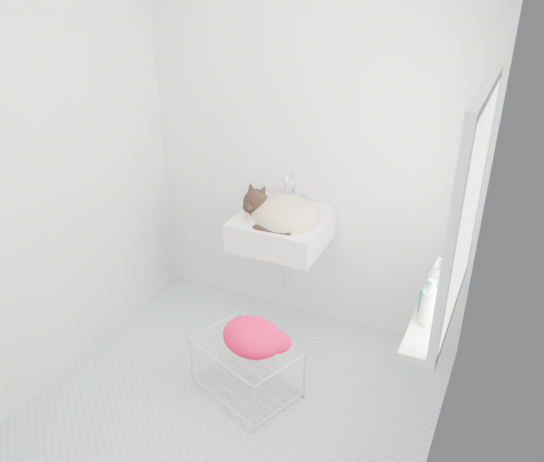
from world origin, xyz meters
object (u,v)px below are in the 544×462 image
at_px(cat, 282,213).
at_px(bottle_c, 439,291).
at_px(sink, 281,218).
at_px(bottle_a, 427,323).
at_px(wire_rack, 247,370).
at_px(bottle_b, 430,314).

relative_size(cat, bottle_c, 2.80).
relative_size(sink, cat, 1.12).
bearing_deg(bottle_a, cat, 146.16).
relative_size(wire_rack, bottle_b, 2.87).
distance_m(sink, bottle_c, 1.14).
xyz_separation_m(sink, bottle_c, (1.05, -0.43, 0.00)).
relative_size(bottle_a, bottle_c, 1.11).
distance_m(bottle_a, bottle_c, 0.29).
distance_m(sink, bottle_b, 1.24).
relative_size(sink, bottle_c, 3.12).
bearing_deg(bottle_a, wire_rack, 175.42).
height_order(wire_rack, bottle_a, bottle_a).
xyz_separation_m(bottle_a, bottle_c, (0.00, 0.29, 0.00)).
bearing_deg(cat, bottle_b, -21.25).
bearing_deg(wire_rack, bottle_c, 12.16).
height_order(bottle_a, bottle_b, bottle_a).
xyz_separation_m(wire_rack, bottle_b, (0.98, -0.01, 0.70)).
bearing_deg(bottle_a, sink, 145.79).
bearing_deg(cat, bottle_c, -11.64).
bearing_deg(bottle_a, bottle_c, 90.00).
height_order(sink, bottle_a, sink).
distance_m(wire_rack, bottle_b, 1.21).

